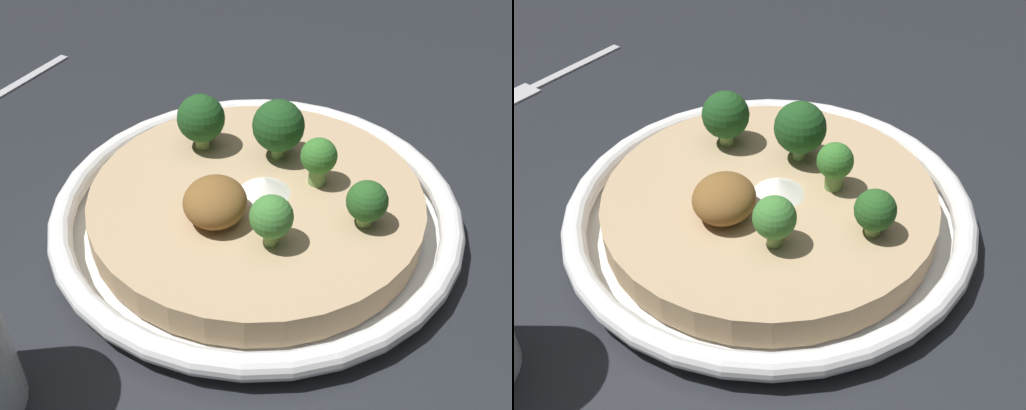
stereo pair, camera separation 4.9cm
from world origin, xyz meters
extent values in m
plane|color=#23262B|center=(0.00, 0.00, 0.00)|extent=(6.00, 6.00, 0.00)
cylinder|color=white|center=(0.00, 0.00, 0.00)|extent=(0.30, 0.30, 0.01)
torus|color=white|center=(0.00, 0.00, 0.02)|extent=(0.31, 0.31, 0.02)
cylinder|color=tan|center=(0.00, 0.00, 0.02)|extent=(0.25, 0.25, 0.02)
cone|color=white|center=(0.00, 0.01, 0.04)|extent=(0.04, 0.04, 0.01)
ellipsoid|color=brown|center=(0.03, -0.03, 0.05)|extent=(0.05, 0.05, 0.03)
cylinder|color=#84A856|center=(-0.06, -0.05, 0.04)|extent=(0.02, 0.02, 0.02)
sphere|color=#1E4C1E|center=(-0.06, -0.05, 0.06)|extent=(0.04, 0.04, 0.04)
cylinder|color=#668E47|center=(-0.05, 0.01, 0.04)|extent=(0.01, 0.01, 0.02)
sphere|color=#1E4C1E|center=(-0.05, 0.01, 0.06)|extent=(0.04, 0.04, 0.04)
cylinder|color=#668E47|center=(-0.01, 0.05, 0.04)|extent=(0.02, 0.02, 0.02)
sphere|color=#387A2D|center=(-0.01, 0.05, 0.06)|extent=(0.03, 0.03, 0.03)
cylinder|color=#84A856|center=(0.03, 0.08, 0.04)|extent=(0.01, 0.01, 0.01)
sphere|color=#285B23|center=(0.03, 0.08, 0.05)|extent=(0.03, 0.03, 0.03)
cylinder|color=#759E4C|center=(0.06, 0.01, 0.04)|extent=(0.01, 0.01, 0.02)
sphere|color=#428438|center=(0.06, 0.01, 0.06)|extent=(0.03, 0.03, 0.03)
cube|color=#B7B7BC|center=(-0.22, -0.26, 0.00)|extent=(0.11, 0.06, 0.00)
camera|label=1|loc=(0.38, 0.02, 0.33)|focal=45.00mm
camera|label=2|loc=(0.37, 0.07, 0.33)|focal=45.00mm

